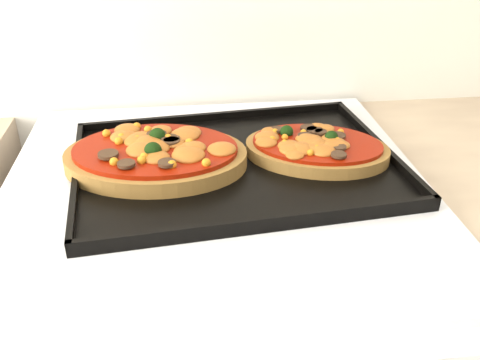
{
  "coord_description": "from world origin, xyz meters",
  "views": [
    {
      "loc": [
        0.0,
        1.06,
        1.28
      ],
      "look_at": [
        0.08,
        1.69,
        0.92
      ],
      "focal_mm": 40.0,
      "sensor_mm": 36.0,
      "label": 1
    }
  ],
  "objects": [
    {
      "name": "baking_tray",
      "position": [
        0.08,
        1.74,
        0.92
      ],
      "size": [
        0.48,
        0.38,
        0.02
      ],
      "primitive_type": "cube",
      "rotation": [
        0.0,
        0.0,
        0.1
      ],
      "color": "black",
      "rests_on": "stove"
    },
    {
      "name": "pizza_left",
      "position": [
        -0.04,
        1.74,
        0.94
      ],
      "size": [
        0.28,
        0.22,
        0.04
      ],
      "primitive_type": null,
      "rotation": [
        0.0,
        0.0,
        -0.12
      ],
      "color": "brown",
      "rests_on": "baking_tray"
    },
    {
      "name": "pizza_right",
      "position": [
        0.2,
        1.75,
        0.94
      ],
      "size": [
        0.25,
        0.2,
        0.03
      ],
      "primitive_type": null,
      "rotation": [
        0.0,
        0.0,
        -0.32
      ],
      "color": "brown",
      "rests_on": "baking_tray"
    }
  ]
}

